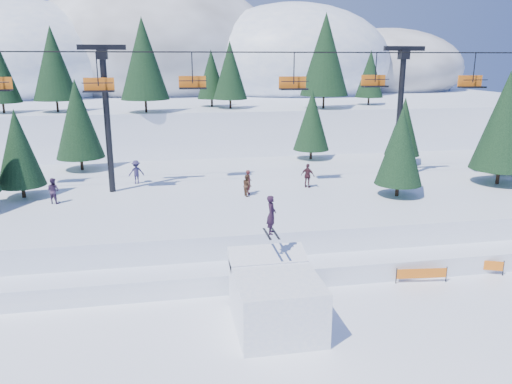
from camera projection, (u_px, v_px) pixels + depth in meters
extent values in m
plane|color=white|center=(295.00, 344.00, 21.41)|extent=(160.00, 160.00, 0.00)
cube|color=white|center=(235.00, 202.00, 38.19)|extent=(70.00, 22.00, 2.50)
cube|color=white|center=(260.00, 260.00, 28.87)|extent=(70.00, 6.00, 1.10)
cube|color=white|center=(194.00, 112.00, 85.24)|extent=(110.00, 60.00, 6.00)
ellipsoid|color=white|center=(19.00, 61.00, 81.95)|extent=(36.00, 32.40, 19.80)
ellipsoid|color=#605B59|center=(155.00, 51.00, 91.05)|extent=(44.00, 39.60, 26.40)
ellipsoid|color=white|center=(294.00, 61.00, 88.13)|extent=(34.00, 30.60, 19.72)
ellipsoid|color=#605B59|center=(385.00, 68.00, 97.68)|extent=(30.00, 27.00, 15.00)
cylinder|color=black|center=(146.00, 106.00, 56.16)|extent=(0.26, 0.26, 1.45)
cone|color=#1B3B1E|center=(143.00, 58.00, 54.83)|extent=(5.37, 5.37, 8.89)
cylinder|color=black|center=(230.00, 104.00, 60.86)|extent=(0.26, 0.26, 1.11)
cone|color=#1B3B1E|center=(230.00, 70.00, 59.83)|extent=(4.14, 4.14, 6.85)
cylinder|color=black|center=(324.00, 102.00, 60.79)|extent=(0.26, 0.26, 1.56)
cone|color=#1B3B1E|center=(325.00, 54.00, 59.35)|extent=(5.81, 5.81, 9.61)
cylinder|color=black|center=(57.00, 106.00, 56.72)|extent=(0.26, 0.26, 1.32)
cone|color=#1B3B1E|center=(53.00, 63.00, 55.50)|extent=(4.92, 4.92, 8.13)
cylinder|color=black|center=(368.00, 101.00, 65.68)|extent=(0.26, 0.26, 0.98)
cone|color=#1B3B1E|center=(370.00, 74.00, 64.78)|extent=(3.63, 3.63, 6.00)
cylinder|color=black|center=(4.00, 108.00, 55.70)|extent=(0.26, 0.26, 1.12)
cylinder|color=black|center=(212.00, 102.00, 63.30)|extent=(0.26, 0.26, 0.98)
cone|color=#1B3B1E|center=(211.00, 74.00, 62.39)|extent=(3.65, 3.65, 6.03)
cube|color=white|center=(276.00, 301.00, 22.50)|extent=(3.71, 4.58, 2.51)
cube|color=white|center=(267.00, 258.00, 24.03)|extent=(3.71, 1.60, 0.89)
imported|color=black|center=(271.00, 215.00, 23.11)|extent=(0.62, 0.77, 1.83)
cube|color=black|center=(267.00, 234.00, 23.31)|extent=(0.11, 1.65, 0.03)
cube|color=black|center=(275.00, 233.00, 23.38)|extent=(0.11, 1.65, 0.03)
cylinder|color=black|center=(107.00, 123.00, 35.00)|extent=(0.44, 0.44, 10.00)
cube|color=black|center=(102.00, 47.00, 33.68)|extent=(3.20, 0.35, 0.35)
cube|color=black|center=(102.00, 54.00, 33.80)|extent=(0.70, 0.70, 0.70)
cylinder|color=black|center=(399.00, 116.00, 38.86)|extent=(0.44, 0.44, 10.00)
cube|color=black|center=(404.00, 48.00, 37.55)|extent=(3.20, 0.35, 0.35)
cube|color=black|center=(404.00, 55.00, 37.66)|extent=(0.70, 0.70, 0.70)
cylinder|color=black|center=(265.00, 52.00, 34.55)|extent=(46.00, 0.06, 0.06)
cylinder|color=black|center=(258.00, 52.00, 36.83)|extent=(46.00, 0.06, 0.06)
cylinder|color=black|center=(97.00, 69.00, 32.86)|extent=(0.08, 0.08, 2.20)
cube|color=black|center=(99.00, 91.00, 33.23)|extent=(2.00, 0.75, 0.12)
cube|color=orange|center=(99.00, 84.00, 33.48)|extent=(2.00, 0.10, 0.85)
cylinder|color=black|center=(98.00, 83.00, 32.76)|extent=(2.00, 0.06, 0.06)
cylinder|color=black|center=(192.00, 68.00, 36.26)|extent=(0.08, 0.08, 2.20)
cube|color=black|center=(193.00, 88.00, 36.63)|extent=(2.00, 0.75, 0.12)
cube|color=orange|center=(192.00, 82.00, 36.88)|extent=(2.00, 0.10, 0.85)
cylinder|color=black|center=(193.00, 81.00, 36.16)|extent=(2.00, 0.06, 0.06)
cylinder|color=black|center=(294.00, 68.00, 35.21)|extent=(0.08, 0.08, 2.20)
cube|color=black|center=(294.00, 89.00, 35.58)|extent=(2.00, 0.75, 0.12)
cube|color=orange|center=(292.00, 82.00, 35.83)|extent=(2.00, 0.10, 0.85)
cylinder|color=black|center=(295.00, 81.00, 35.11)|extent=(2.00, 0.06, 0.06)
cylinder|color=black|center=(376.00, 67.00, 38.76)|extent=(0.08, 0.08, 2.20)
cube|color=black|center=(375.00, 86.00, 39.13)|extent=(2.00, 0.75, 0.12)
cube|color=orange|center=(373.00, 80.00, 39.38)|extent=(2.00, 0.10, 0.85)
cylinder|color=black|center=(377.00, 79.00, 38.66)|extent=(2.00, 0.06, 0.06)
cylinder|color=black|center=(474.00, 68.00, 37.68)|extent=(0.08, 0.08, 2.20)
cube|color=black|center=(472.00, 87.00, 38.06)|extent=(2.00, 0.75, 0.12)
cube|color=orange|center=(470.00, 81.00, 38.30)|extent=(2.00, 0.10, 0.85)
cylinder|color=black|center=(476.00, 80.00, 37.58)|extent=(2.00, 0.06, 0.06)
cylinder|color=black|center=(498.00, 176.00, 38.34)|extent=(0.26, 0.26, 1.19)
cone|color=#1B3B1E|center=(505.00, 121.00, 37.24)|extent=(4.44, 4.44, 7.34)
cylinder|color=black|center=(501.00, 168.00, 42.01)|extent=(0.26, 0.26, 0.86)
cone|color=#1B3B1E|center=(506.00, 132.00, 41.22)|extent=(3.19, 3.19, 5.28)
cylinder|color=black|center=(401.00, 159.00, 45.72)|extent=(0.26, 0.26, 0.85)
cone|color=#1B3B1E|center=(404.00, 126.00, 44.94)|extent=(3.15, 3.15, 5.20)
cylinder|color=black|center=(82.00, 164.00, 43.26)|extent=(0.26, 0.26, 1.09)
cone|color=#1B3B1E|center=(78.00, 119.00, 42.26)|extent=(4.04, 4.04, 6.68)
cylinder|color=black|center=(311.00, 154.00, 47.99)|extent=(0.26, 0.26, 0.92)
cone|color=#1B3B1E|center=(312.00, 120.00, 47.14)|extent=(3.42, 3.42, 5.66)
cylinder|color=black|center=(23.00, 191.00, 34.63)|extent=(0.26, 0.26, 0.86)
cone|color=#1B3B1E|center=(18.00, 148.00, 33.84)|extent=(3.19, 3.19, 5.28)
cylinder|color=black|center=(397.00, 190.00, 35.00)|extent=(0.26, 0.26, 0.87)
cone|color=#1B3B1E|center=(400.00, 146.00, 34.19)|extent=(3.25, 3.25, 5.37)
imported|color=#4C1E1D|center=(249.00, 182.00, 35.45)|extent=(0.42, 0.64, 1.74)
imported|color=#3E1E25|center=(308.00, 176.00, 37.17)|extent=(1.10, 1.02, 1.82)
imported|color=#3D2947|center=(53.00, 191.00, 33.11)|extent=(1.05, 0.96, 1.74)
imported|color=#203725|center=(413.00, 157.00, 44.98)|extent=(0.84, 0.91, 1.57)
imported|color=#312B50|center=(136.00, 172.00, 38.39)|extent=(1.29, 0.90, 1.82)
imported|color=#4D3120|center=(247.00, 185.00, 34.95)|extent=(0.43, 0.60, 1.53)
cylinder|color=black|center=(396.00, 276.00, 27.03)|extent=(0.06, 0.06, 0.90)
cylinder|color=black|center=(446.00, 274.00, 27.22)|extent=(0.06, 0.06, 0.90)
cube|color=orange|center=(422.00, 273.00, 27.10)|extent=(2.79, 0.35, 0.55)
cylinder|color=black|center=(451.00, 264.00, 28.58)|extent=(0.06, 0.06, 0.90)
cylinder|color=black|center=(503.00, 268.00, 28.02)|extent=(0.06, 0.06, 0.90)
cube|color=orange|center=(477.00, 264.00, 28.27)|extent=(2.61, 1.10, 0.55)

